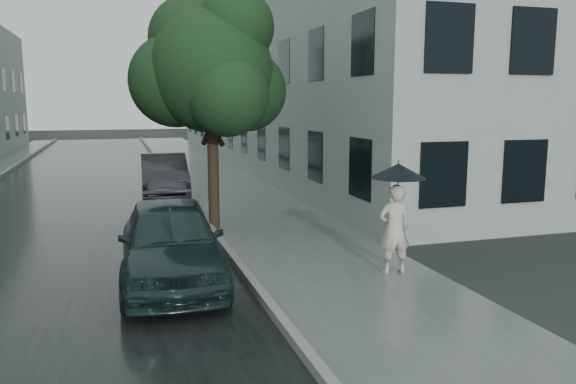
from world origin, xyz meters
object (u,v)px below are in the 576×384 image
object	(u,v)px
car_near	(171,241)
car_far	(164,175)
pedestrian	(394,229)
street_tree	(210,69)
lamp_post	(207,108)

from	to	relation	value
car_near	car_far	world-z (taller)	car_near
pedestrian	car_near	xyz separation A→B (m)	(-4.07, 0.77, -0.11)
pedestrian	car_near	world-z (taller)	pedestrian
pedestrian	car_far	distance (m)	11.04
car_near	car_far	xyz separation A→B (m)	(0.70, 9.74, -0.03)
street_tree	lamp_post	bearing A→B (deg)	82.45
car_near	car_far	distance (m)	9.77
pedestrian	street_tree	bearing A→B (deg)	-58.49
car_far	street_tree	bearing A→B (deg)	-79.88
car_near	car_far	bearing A→B (deg)	88.28
pedestrian	lamp_post	size ratio (longest dim) A/B	0.32
street_tree	car_near	bearing A→B (deg)	-109.48
lamp_post	car_near	size ratio (longest dim) A/B	1.21
pedestrian	street_tree	xyz separation A→B (m)	(-2.59, 4.94, 3.17)
pedestrian	lamp_post	world-z (taller)	lamp_post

